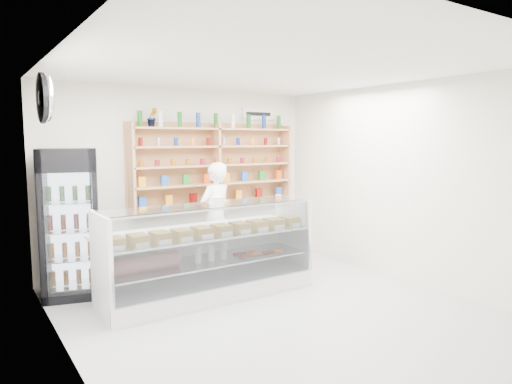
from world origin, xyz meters
TOP-DOWN VIEW (x-y plane):
  - room at (0.00, 0.00)m, footprint 5.00×5.00m
  - display_counter at (-0.39, 0.94)m, footprint 2.76×0.82m
  - shop_worker at (0.21, 1.86)m, footprint 0.70×0.57m
  - drinks_cooler at (-1.85, 1.92)m, footprint 0.83×0.82m
  - wall_shelving at (0.50, 2.34)m, footprint 2.84×0.28m
  - potted_plant at (-0.56, 2.34)m, footprint 0.16×0.13m
  - security_mirror at (-2.17, 1.20)m, footprint 0.15×0.50m
  - wall_sign at (1.40, 2.47)m, footprint 0.62×0.03m

SIDE VIEW (x-z plane):
  - display_counter at x=-0.39m, z-range -0.26..0.94m
  - shop_worker at x=0.21m, z-range 0.00..1.67m
  - drinks_cooler at x=-1.85m, z-range 0.00..1.90m
  - room at x=0.00m, z-range -1.10..3.90m
  - wall_shelving at x=0.50m, z-range 0.93..2.26m
  - potted_plant at x=-0.56m, z-range 2.20..2.48m
  - security_mirror at x=-2.17m, z-range 2.20..2.70m
  - wall_sign at x=1.40m, z-range 2.35..2.55m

